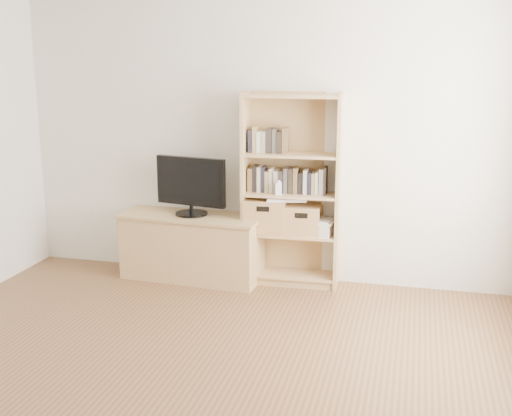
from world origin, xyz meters
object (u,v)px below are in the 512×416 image
(television, at_px, (191,186))
(basket_left, at_px, (265,215))
(basket_right, at_px, (302,219))
(tv_stand, at_px, (192,248))
(bookshelf, at_px, (291,191))
(laptop, at_px, (286,198))
(baby_monitor, at_px, (279,189))

(television, distance_m, basket_left, 0.72)
(basket_right, bearing_deg, basket_left, 177.01)
(tv_stand, relative_size, basket_right, 4.11)
(bookshelf, xyz_separation_m, television, (-0.90, -0.09, 0.02))
(basket_left, xyz_separation_m, laptop, (0.19, 0.01, 0.16))
(bookshelf, distance_m, television, 0.91)
(bookshelf, height_order, laptop, bookshelf)
(baby_monitor, xyz_separation_m, basket_left, (-0.14, 0.08, -0.26))
(basket_right, bearing_deg, baby_monitor, -158.64)
(bookshelf, distance_m, baby_monitor, 0.14)
(television, xyz_separation_m, basket_right, (1.01, 0.08, -0.27))
(baby_monitor, bearing_deg, bookshelf, 35.26)
(laptop, bearing_deg, tv_stand, 172.56)
(baby_monitor, relative_size, laptop, 0.31)
(baby_monitor, bearing_deg, laptop, 47.67)
(tv_stand, bearing_deg, baby_monitor, 2.65)
(television, bearing_deg, basket_left, 16.31)
(basket_right, height_order, laptop, laptop)
(baby_monitor, bearing_deg, basket_left, 136.10)
(television, height_order, basket_right, television)
(basket_left, bearing_deg, tv_stand, -178.93)
(tv_stand, bearing_deg, bookshelf, 9.03)
(baby_monitor, xyz_separation_m, basket_right, (0.20, 0.10, -0.29))
(tv_stand, bearing_deg, basket_left, 9.58)
(tv_stand, relative_size, laptop, 3.69)
(basket_right, relative_size, laptop, 0.90)
(bookshelf, bearing_deg, basket_right, -2.60)
(basket_left, bearing_deg, basket_right, -2.30)
(bookshelf, xyz_separation_m, baby_monitor, (-0.09, -0.10, 0.03))
(tv_stand, height_order, basket_right, basket_right)
(laptop, bearing_deg, television, 172.56)
(basket_left, relative_size, laptop, 1.07)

